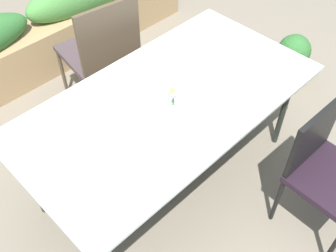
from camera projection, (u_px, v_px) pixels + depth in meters
The scene contains 7 objects.
ground_plane at pixel (164, 184), 2.77m from camera, with size 12.00×12.00×0.00m, color #756B5B.
dining_table at pixel (168, 104), 2.34m from camera, with size 1.84×0.97×0.72m.
chair_far_side at pixel (102, 49), 2.91m from camera, with size 0.56×0.56×0.98m.
chair_near_right at pixel (326, 167), 2.26m from camera, with size 0.45×0.45×0.84m.
flower_vase at pixel (172, 107), 2.13m from camera, with size 0.07×0.08×0.23m.
planter_box at pixel (34, 36), 3.39m from camera, with size 3.20×0.39×0.75m.
potted_plant at pixel (292, 60), 3.33m from camera, with size 0.27×0.27×0.47m.
Camera 1 is at (-1.10, -1.15, 2.30)m, focal length 42.36 mm.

